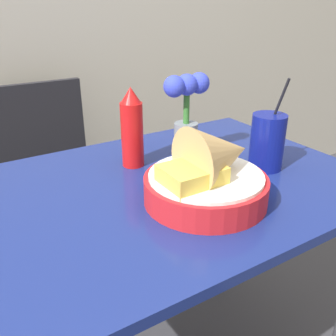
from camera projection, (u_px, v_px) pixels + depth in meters
The scene contains 6 objects.
dining_table at pixel (145, 230), 0.95m from camera, with size 1.14×0.71×0.76m.
chair_far_window at pixel (48, 172), 1.56m from camera, with size 0.40×0.40×0.88m.
food_basket at pixel (210, 174), 0.83m from camera, with size 0.28×0.28×0.18m.
ketchup_bottle at pixel (132, 129), 1.00m from camera, with size 0.06×0.06×0.22m.
drink_cup at pixel (267, 144), 0.99m from camera, with size 0.09×0.09×0.25m.
flower_vase at pixel (186, 111), 1.02m from camera, with size 0.14×0.07×0.24m.
Camera 1 is at (-0.38, -0.71, 1.18)m, focal length 40.00 mm.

